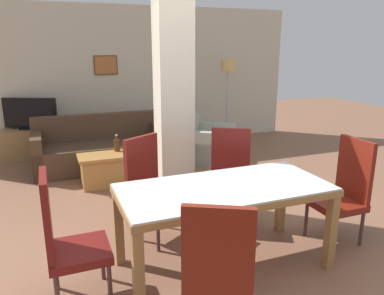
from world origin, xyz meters
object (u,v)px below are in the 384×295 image
(dining_chair_near_left, at_px, (218,274))
(dining_chair_head_left, at_px, (66,238))
(bottle, at_px, (117,145))
(tv_screen, at_px, (30,114))
(dining_chair_far_left, at_px, (150,187))
(dining_chair_far_right, at_px, (230,176))
(floor_lamp, at_px, (228,74))
(dining_chair_head_right, at_px, (344,189))
(sofa, at_px, (101,150))
(armchair, at_px, (207,145))
(tv_stand, at_px, (34,143))
(coffee_table, at_px, (107,169))
(dining_table, at_px, (224,203))

(dining_chair_near_left, relative_size, dining_chair_head_left, 1.00)
(bottle, bearing_deg, tv_screen, 124.53)
(dining_chair_far_left, xyz_separation_m, bottle, (-0.01, 1.82, 0.00))
(tv_screen, bearing_deg, dining_chair_far_right, 144.38)
(floor_lamp, bearing_deg, tv_screen, 176.24)
(dining_chair_far_right, bearing_deg, dining_chair_head_right, 168.17)
(dining_chair_near_left, height_order, sofa, dining_chair_near_left)
(dining_chair_far_left, bearing_deg, bottle, -120.06)
(dining_chair_far_left, distance_m, dining_chair_head_left, 1.18)
(dining_chair_far_right, bearing_deg, tv_screen, -29.02)
(sofa, relative_size, armchair, 1.70)
(sofa, xyz_separation_m, floor_lamp, (2.67, 0.71, 1.12))
(armchair, xyz_separation_m, tv_stand, (-2.84, 1.25, -0.01))
(dining_chair_head_right, bearing_deg, dining_chair_far_right, 48.11)
(dining_chair_far_left, relative_size, tv_stand, 0.95)
(dining_chair_head_right, relative_size, coffee_table, 1.39)
(dining_chair_head_right, bearing_deg, dining_chair_near_left, 115.24)
(dining_chair_head_right, bearing_deg, sofa, 29.95)
(dining_table, height_order, tv_stand, dining_table)
(floor_lamp, bearing_deg, dining_chair_head_right, -100.01)
(armchair, height_order, tv_stand, armchair)
(dining_chair_head_right, xyz_separation_m, armchair, (-0.17, 3.08, -0.28))
(dining_chair_head_right, bearing_deg, coffee_table, 39.04)
(bottle, bearing_deg, floor_lamp, 30.22)
(dining_chair_head_right, relative_size, tv_screen, 1.21)
(dining_chair_far_right, relative_size, coffee_table, 1.39)
(coffee_table, distance_m, tv_screen, 2.18)
(dining_chair_near_left, xyz_separation_m, floor_lamp, (2.53, 4.94, 0.85))
(tv_stand, bearing_deg, dining_chair_far_right, -59.07)
(dining_chair_head_left, bearing_deg, floor_lamp, 140.16)
(dining_chair_head_left, xyz_separation_m, floor_lamp, (3.41, 4.09, 0.85))
(dining_chair_far_right, distance_m, dining_chair_head_left, 1.97)
(dining_chair_head_right, relative_size, dining_chair_far_left, 1.00)
(dining_chair_head_right, distance_m, dining_chair_far_left, 1.98)
(bottle, height_order, floor_lamp, floor_lamp)
(dining_chair_far_right, bearing_deg, dining_chair_far_left, 30.52)
(dining_chair_far_right, xyz_separation_m, dining_chair_near_left, (-0.92, -1.65, 0.00))
(dining_chair_head_left, bearing_deg, dining_table, 90.00)
(tv_stand, height_order, tv_screen, tv_screen)
(dining_chair_near_left, bearing_deg, dining_chair_far_left, 118.38)
(dining_chair_far_left, bearing_deg, dining_chair_head_left, 11.72)
(dining_chair_head_right, bearing_deg, bottle, 34.92)
(dining_chair_head_left, relative_size, armchair, 0.86)
(dining_chair_far_left, distance_m, dining_chair_near_left, 1.64)
(dining_chair_far_right, xyz_separation_m, sofa, (-1.06, 2.58, -0.26))
(dining_table, height_order, dining_chair_far_left, dining_chair_far_left)
(dining_chair_far_left, distance_m, dining_chair_far_right, 0.92)
(dining_table, xyz_separation_m, dining_chair_far_right, (0.46, 0.80, -0.07))
(dining_chair_far_right, xyz_separation_m, coffee_table, (-1.12, 1.68, -0.32))
(coffee_table, xyz_separation_m, floor_lamp, (2.73, 1.61, 1.17))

